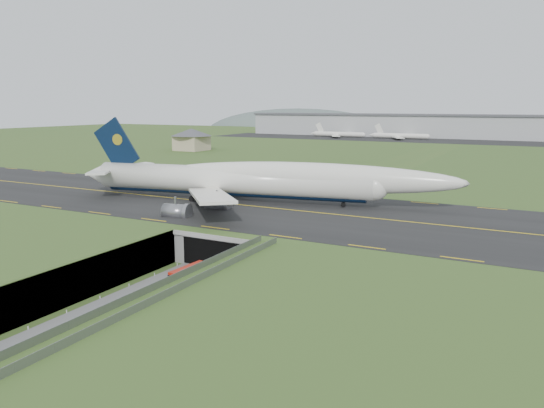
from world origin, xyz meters
The scene contains 10 objects.
ground centered at (0.00, 0.00, 0.00)m, with size 900.00×900.00×0.00m, color #345421.
airfield_deck centered at (0.00, 0.00, 3.00)m, with size 800.00×800.00×6.00m, color gray.
trench_road centered at (0.00, -7.50, 0.10)m, with size 12.00×75.00×0.20m, color slate.
taxiway centered at (0.00, 33.00, 6.09)m, with size 800.00×44.00×0.18m, color black.
tunnel_portal centered at (0.00, 16.71, 3.33)m, with size 17.00×22.30×6.00m.
guideway centered at (11.00, -19.11, 5.32)m, with size 3.00×53.00×7.05m.
jumbo_jet centered at (-7.78, 37.29, 11.21)m, with size 89.38×57.76×19.42m.
shuttle_tram centered at (2.43, -1.32, 1.69)m, with size 3.34×7.70×3.07m.
service_building centered at (-102.96, 143.29, 12.27)m, with size 19.79×19.79×10.58m.
cargo_terminal centered at (-0.11, 299.41, 13.96)m, with size 320.00×67.00×15.60m.
Camera 1 is at (49.78, -64.78, 27.78)m, focal length 35.00 mm.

